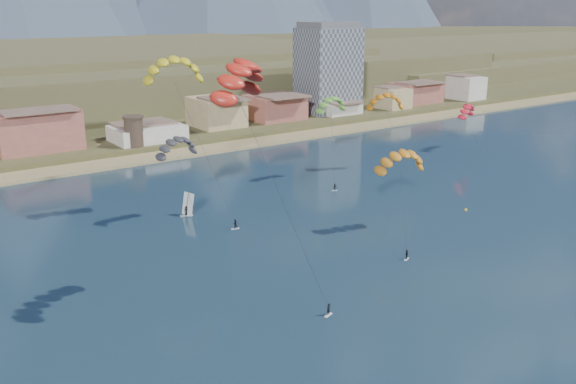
% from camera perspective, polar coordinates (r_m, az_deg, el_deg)
% --- Properties ---
extents(ground, '(2400.00, 2400.00, 0.00)m').
position_cam_1_polar(ground, '(87.77, 12.32, -11.32)').
color(ground, '#0D1E30').
rests_on(ground, ground).
extents(beach, '(2200.00, 12.00, 0.90)m').
position_cam_1_polar(beach, '(172.53, -14.27, 2.79)').
color(beach, tan).
rests_on(beach, ground).
extents(foothills, '(940.00, 210.00, 18.00)m').
position_cam_1_polar(foothills, '(296.62, -19.32, 9.89)').
color(foothills, brown).
rests_on(foothills, ground).
extents(apartment_tower, '(20.00, 16.00, 32.00)m').
position_cam_1_polar(apartment_tower, '(230.59, 3.68, 11.19)').
color(apartment_tower, gray).
rests_on(apartment_tower, ground).
extents(watchtower, '(5.82, 5.82, 8.60)m').
position_cam_1_polar(watchtower, '(180.25, -13.85, 5.42)').
color(watchtower, '#47382D').
rests_on(watchtower, ground).
extents(kitesurfer_red, '(14.70, 16.20, 35.59)m').
position_cam_1_polar(kitesurfer_red, '(81.15, -4.63, 10.72)').
color(kitesurfer_red, silver).
rests_on(kitesurfer_red, ground).
extents(kitesurfer_yellow, '(12.74, 17.72, 33.23)m').
position_cam_1_polar(kitesurfer_yellow, '(121.93, -10.37, 11.21)').
color(kitesurfer_yellow, silver).
rests_on(kitesurfer_yellow, ground).
extents(kitesurfer_orange, '(15.20, 15.06, 19.25)m').
position_cam_1_polar(kitesurfer_orange, '(115.54, 10.25, 3.13)').
color(kitesurfer_orange, silver).
rests_on(kitesurfer_orange, ground).
extents(kitesurfer_green, '(10.68, 11.14, 21.23)m').
position_cam_1_polar(kitesurfer_green, '(147.46, 3.98, 8.12)').
color(kitesurfer_green, silver).
rests_on(kitesurfer_green, ground).
extents(distant_kite_dark, '(9.78, 6.71, 18.39)m').
position_cam_1_polar(distant_kite_dark, '(120.18, -10.10, 4.37)').
color(distant_kite_dark, '#262626').
rests_on(distant_kite_dark, ground).
extents(distant_kite_orange, '(10.65, 7.73, 21.02)m').
position_cam_1_polar(distant_kite_orange, '(157.94, 8.88, 8.39)').
color(distant_kite_orange, '#262626').
rests_on(distant_kite_orange, ground).
extents(distant_kite_red, '(9.63, 7.42, 15.20)m').
position_cam_1_polar(distant_kite_red, '(186.02, 15.95, 7.33)').
color(distant_kite_red, '#262626').
rests_on(distant_kite_red, ground).
extents(windsurfer, '(2.70, 2.98, 4.62)m').
position_cam_1_polar(windsurfer, '(126.21, -9.18, -1.50)').
color(windsurfer, silver).
rests_on(windsurfer, ground).
extents(buoy, '(0.62, 0.62, 0.62)m').
position_cam_1_polar(buoy, '(133.27, 15.89, -1.56)').
color(buoy, yellow).
rests_on(buoy, ground).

